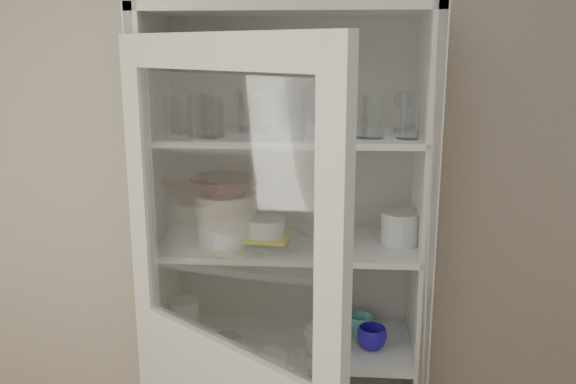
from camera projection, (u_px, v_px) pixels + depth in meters
The scene contains 33 objects.
wall_back at pixel (243, 213), 2.49m from camera, with size 3.60×0.02×2.60m, color #B9AC97.
pantry_cabinet at pixel (289, 313), 2.40m from camera, with size 1.00×0.45×2.10m.
tumbler_0 at pixel (212, 116), 2.04m from camera, with size 0.07×0.07×0.15m, color silver.
tumbler_1 at pixel (199, 115), 2.06m from camera, with size 0.08×0.08×0.15m, color silver.
tumbler_2 at pixel (215, 118), 2.07m from camera, with size 0.06×0.06×0.13m, color silver.
tumbler_3 at pixel (289, 115), 2.02m from camera, with size 0.08×0.08×0.16m, color silver.
tumbler_4 at pixel (296, 120), 2.00m from camera, with size 0.06×0.06×0.13m, color silver.
tumbler_5 at pixel (373, 117), 2.03m from camera, with size 0.07×0.07×0.14m, color silver.
tumbler_6 at pixel (409, 116), 2.02m from camera, with size 0.08×0.08×0.15m, color silver.
tumbler_7 at pixel (181, 114), 2.15m from camera, with size 0.07×0.07×0.13m, color silver.
tumbler_8 at pixel (248, 111), 2.18m from camera, with size 0.08×0.08×0.15m, color silver.
tumbler_9 at pixel (207, 114), 2.15m from camera, with size 0.07×0.07×0.13m, color silver.
tumbler_10 at pixel (257, 113), 2.17m from camera, with size 0.07×0.07×0.14m, color silver.
tumbler_11 at pixel (297, 114), 2.16m from camera, with size 0.07×0.07×0.14m, color silver.
goblet_0 at pixel (244, 109), 2.27m from camera, with size 0.07×0.07×0.15m, color silver, non-canonical shape.
goblet_1 at pixel (249, 106), 2.27m from camera, with size 0.07×0.07×0.17m, color silver, non-canonical shape.
goblet_2 at pixel (301, 106), 2.21m from camera, with size 0.08×0.08×0.18m, color silver, non-canonical shape.
goblet_3 at pixel (402, 109), 2.21m from camera, with size 0.07×0.07×0.16m, color silver, non-canonical shape.
plate_stack_front at pixel (226, 227), 2.23m from camera, with size 0.22×0.22×0.11m, color white.
plate_stack_back at pixel (238, 222), 2.40m from camera, with size 0.20×0.20×0.06m, color white.
cream_bowl at pixel (226, 203), 2.21m from camera, with size 0.23×0.23×0.07m, color beige.
terracotta_bowl at pixel (225, 185), 2.20m from camera, with size 0.25×0.25×0.06m, color #4C2319.
glass_platter at pixel (266, 240), 2.23m from camera, with size 0.33×0.33×0.02m, color silver.
yellow_trivet at pixel (266, 236), 2.23m from camera, with size 0.17×0.17×0.01m, color yellow.
white_ramekin at pixel (266, 227), 2.22m from camera, with size 0.14×0.14×0.06m, color white.
grey_bowl_stack at pixel (400, 228), 2.21m from camera, with size 0.14×0.14×0.12m, color #B6B6B6.
mug_blue at pixel (372, 338), 2.27m from camera, with size 0.11×0.11×0.09m, color #1C1CA5.
mug_teal at pixel (361, 326), 2.36m from camera, with size 0.09×0.09×0.09m, color teal.
mug_white at pixel (318, 341), 2.22m from camera, with size 0.11×0.11×0.10m, color white.
teal_jar at pixel (333, 323), 2.37m from camera, with size 0.09×0.09×0.11m.
measuring_cups at pixel (224, 340), 2.31m from camera, with size 0.09×0.09×0.04m, color silver.
white_canister at pixel (185, 316), 2.39m from camera, with size 0.12×0.12×0.14m, color white.
tumbler_12 at pixel (359, 118), 2.04m from camera, with size 0.07×0.07×0.13m, color silver.
Camera 1 is at (0.37, -0.88, 1.96)m, focal length 38.00 mm.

